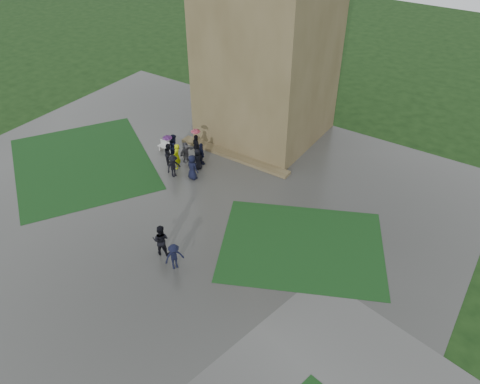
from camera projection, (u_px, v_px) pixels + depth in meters
The scene contains 10 objects.
ground at pixel (129, 239), 26.78m from camera, with size 120.00×120.00×0.00m, color black.
plaza at pixel (153, 221), 28.11m from camera, with size 34.00×34.00×0.02m, color #383836.
lawn_inset_left at pixel (83, 163), 33.23m from camera, with size 11.00×9.00×0.01m, color black.
lawn_inset_right at pixel (302, 246), 26.32m from camera, with size 9.00×7.00×0.01m, color black.
tower at pixel (269, 15), 31.49m from camera, with size 8.00×8.00×18.00m, color brown.
tower_plinth at pixel (233, 156), 33.80m from camera, with size 9.00×0.80×0.22m, color brown.
bench at pixel (167, 147), 34.28m from camera, with size 1.33×0.44×0.77m.
visitor_cluster at pixel (186, 154), 32.47m from camera, with size 3.62×3.85×2.31m.
pedestrian_mid at pixel (174, 257), 24.50m from camera, with size 1.03×0.53×1.59m, color black.
pedestrian_near at pixel (161, 240), 25.29m from camera, with size 0.93×0.53×1.92m, color black.
Camera 1 is at (16.33, -13.09, 18.07)m, focal length 35.00 mm.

